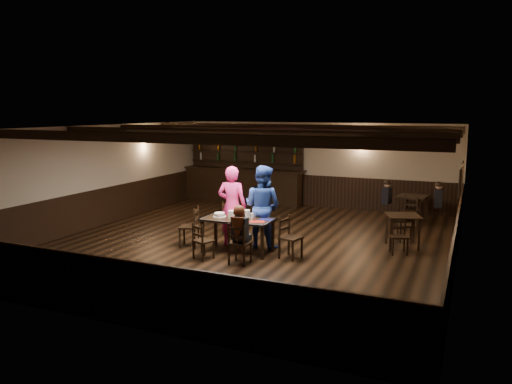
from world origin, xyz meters
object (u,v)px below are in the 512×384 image
at_px(woman_pink, 232,206).
at_px(man_blue, 262,207).
at_px(chair_near_right, 238,241).
at_px(cake, 220,215).
at_px(dining_table, 238,222).
at_px(bar_counter, 244,181).
at_px(chair_near_left, 201,238).

relative_size(woman_pink, man_blue, 0.98).
height_order(chair_near_right, cake, chair_near_right).
xyz_separation_m(dining_table, chair_near_right, (0.40, -0.81, -0.17)).
relative_size(dining_table, cake, 5.31).
distance_m(man_blue, cake, 0.99).
xyz_separation_m(man_blue, bar_counter, (-2.81, 5.00, -0.21)).
bearing_deg(bar_counter, dining_table, -66.18).
height_order(woman_pink, cake, woman_pink).
bearing_deg(cake, dining_table, -2.62).
bearing_deg(dining_table, bar_counter, 113.82).
height_order(chair_near_right, bar_counter, bar_counter).
distance_m(chair_near_right, cake, 1.23).
relative_size(man_blue, cake, 6.44).
bearing_deg(woman_pink, cake, 68.53).
distance_m(chair_near_left, bar_counter, 6.72).
relative_size(chair_near_right, bar_counter, 0.20).
relative_size(cake, bar_counter, 0.07).
distance_m(chair_near_left, man_blue, 1.69).
bearing_deg(chair_near_left, man_blue, 60.28).
relative_size(woman_pink, bar_counter, 0.43).
relative_size(man_blue, bar_counter, 0.44).
height_order(chair_near_left, cake, cake).
distance_m(chair_near_right, woman_pink, 1.53).
height_order(dining_table, bar_counter, bar_counter).
xyz_separation_m(chair_near_left, woman_pink, (0.11, 1.25, 0.47)).
xyz_separation_m(woman_pink, bar_counter, (-2.12, 5.16, -0.20)).
height_order(dining_table, woman_pink, woman_pink).
distance_m(dining_table, chair_near_left, 0.95).
relative_size(dining_table, chair_near_left, 2.00).
relative_size(chair_near_left, woman_pink, 0.42).
bearing_deg(chair_near_right, woman_pink, 121.03).
bearing_deg(woman_pink, man_blue, -175.39).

